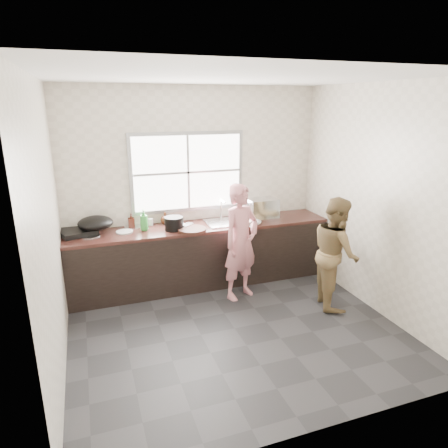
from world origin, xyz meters
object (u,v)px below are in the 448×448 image
object	(u,v)px
bottle_green	(144,220)
glass_jar	(151,222)
wok	(96,223)
pot_lid_right	(134,226)
woman	(241,246)
dish_rack	(262,209)
bottle_brown_tall	(131,221)
bowl_mince	(176,226)
person_side	(336,252)
plate_food	(125,232)
bottle_brown_short	(165,219)
burner	(77,231)
black_pot	(174,223)
bowl_held	(256,222)
pot_lid_left	(90,236)
cutting_board	(192,230)
bowl_crabs	(243,224)

from	to	relation	value
bottle_green	glass_jar	size ratio (longest dim) A/B	2.98
wok	pot_lid_right	bearing A→B (deg)	15.87
woman	dish_rack	xyz separation A→B (m)	(0.53, 0.51, 0.31)
woman	pot_lid_right	world-z (taller)	woman
woman	bottle_brown_tall	size ratio (longest dim) A/B	8.36
woman	wok	bearing A→B (deg)	136.73
bowl_mince	bottle_brown_tall	distance (m)	0.61
person_side	bowl_mince	distance (m)	2.08
bowl_mince	plate_food	bearing A→B (deg)	176.12
bottle_brown_short	woman	bearing A→B (deg)	-43.83
person_side	bottle_brown_short	size ratio (longest dim) A/B	9.32
burner	dish_rack	xyz separation A→B (m)	(2.49, -0.21, 0.12)
black_pot	pot_lid_right	distance (m)	0.58
burner	bottle_brown_tall	bearing A→B (deg)	5.19
bowl_mince	bottle_green	world-z (taller)	bottle_green
bowl_held	burner	world-z (taller)	burner
wok	pot_lid_left	bearing A→B (deg)	-139.45
cutting_board	black_pot	xyz separation A→B (m)	(-0.21, 0.13, 0.07)
bottle_brown_tall	plate_food	bearing A→B (deg)	-119.43
person_side	cutting_board	xyz separation A→B (m)	(-1.58, 0.93, 0.18)
bowl_mince	dish_rack	distance (m)	1.25
bottle_green	glass_jar	world-z (taller)	bottle_green
bottle_green	dish_rack	distance (m)	1.66
bowl_held	dish_rack	size ratio (longest dim) A/B	0.44
woman	wok	distance (m)	1.88
plate_food	pot_lid_left	world-z (taller)	plate_food
bowl_mince	glass_jar	size ratio (longest dim) A/B	2.43
bowl_crabs	pot_lid_left	world-z (taller)	bowl_crabs
wok	pot_lid_right	xyz separation A→B (m)	(0.49, 0.14, -0.14)
glass_jar	burner	bearing A→B (deg)	-176.21
person_side	cutting_board	size ratio (longest dim) A/B	3.75
bowl_mince	dish_rack	xyz separation A→B (m)	(1.25, -0.02, 0.13)
cutting_board	bottle_green	bearing A→B (deg)	157.58
bowl_crabs	person_side	bearing A→B (deg)	-47.36
burner	pot_lid_left	bearing A→B (deg)	-45.62
cutting_board	bottle_brown_tall	xyz separation A→B (m)	(-0.72, 0.44, 0.07)
burner	pot_lid_left	distance (m)	0.21
dish_rack	pot_lid_right	xyz separation A→B (m)	(-1.77, 0.27, -0.15)
woman	glass_jar	size ratio (longest dim) A/B	15.04
wok	bowl_held	bearing A→B (deg)	-8.14
woman	plate_food	world-z (taller)	woman
person_side	pot_lid_right	distance (m)	2.66
black_pot	pot_lid_right	world-z (taller)	black_pot
bowl_mince	black_pot	world-z (taller)	black_pot
cutting_board	glass_jar	size ratio (longest dim) A/B	3.95
person_side	pot_lid_left	size ratio (longest dim) A/B	5.41
bottle_brown_short	pot_lid_right	bearing A→B (deg)	180.00
pot_lid_right	bottle_brown_short	bearing A→B (deg)	0.00
wok	pot_lid_right	size ratio (longest dim) A/B	1.72
bottle_brown_short	bowl_crabs	bearing A→B (deg)	-24.11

